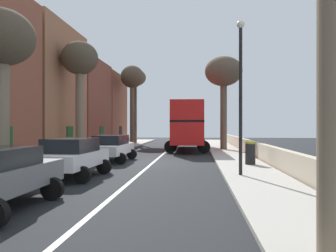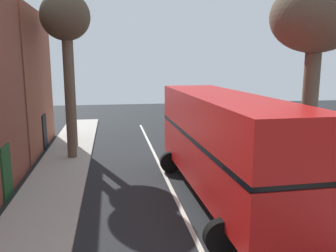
% 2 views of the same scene
% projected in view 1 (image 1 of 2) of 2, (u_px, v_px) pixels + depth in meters
% --- Properties ---
extents(ground_plane, '(84.00, 84.00, 0.00)m').
position_uv_depth(ground_plane, '(153.00, 163.00, 19.15)').
color(ground_plane, black).
extents(road_centre_line, '(0.16, 54.00, 0.01)m').
position_uv_depth(road_centre_line, '(153.00, 163.00, 19.15)').
color(road_centre_line, silver).
rests_on(road_centre_line, ground).
extents(sidewalk_left, '(2.60, 60.00, 0.12)m').
position_uv_depth(sidewalk_left, '(70.00, 161.00, 19.57)').
color(sidewalk_left, '#B2ADA3').
rests_on(sidewalk_left, ground).
extents(sidewalk_right, '(2.60, 60.00, 0.12)m').
position_uv_depth(sidewalk_right, '(239.00, 163.00, 18.73)').
color(sidewalk_right, '#B2ADA3').
rests_on(sidewalk_right, ground).
extents(terraced_houses_left, '(4.07, 47.68, 10.31)m').
position_uv_depth(terraced_houses_left, '(4.00, 83.00, 19.09)').
color(terraced_houses_left, brown).
rests_on(terraced_houses_left, ground).
extents(boundary_wall_right, '(0.36, 54.00, 1.06)m').
position_uv_depth(boundary_wall_right, '(267.00, 155.00, 18.60)').
color(boundary_wall_right, beige).
rests_on(boundary_wall_right, ground).
extents(double_decker_bus, '(3.72, 10.80, 4.06)m').
position_uv_depth(double_decker_bus, '(187.00, 123.00, 29.46)').
color(double_decker_bus, red).
rests_on(double_decker_bus, ground).
extents(parked_car_white_left_0, '(2.53, 4.13, 1.62)m').
position_uv_depth(parked_car_white_left_0, '(73.00, 155.00, 13.53)').
color(parked_car_white_left_0, silver).
rests_on(parked_car_white_left_0, ground).
extents(parked_car_white_left_3, '(2.46, 4.60, 1.57)m').
position_uv_depth(parked_car_white_left_3, '(112.00, 146.00, 19.78)').
color(parked_car_white_left_3, silver).
rests_on(parked_car_white_left_3, ground).
extents(street_tree_left_0, '(2.65, 2.65, 6.67)m').
position_uv_depth(street_tree_left_0, '(1.00, 45.00, 13.24)').
color(street_tree_left_0, '#7A6B56').
rests_on(street_tree_left_0, sidewalk_left).
extents(street_tree_left_2, '(2.54, 2.54, 8.67)m').
position_uv_depth(street_tree_left_2, '(132.00, 80.00, 36.75)').
color(street_tree_left_2, brown).
rests_on(street_tree_left_2, sidewalk_left).
extents(street_tree_left_4, '(2.42, 2.42, 7.61)m').
position_uv_depth(street_tree_left_4, '(80.00, 64.00, 22.05)').
color(street_tree_left_4, '#7A6B56').
rests_on(street_tree_left_4, sidewalk_left).
extents(street_tree_right_5, '(3.21, 3.21, 7.98)m').
position_uv_depth(street_tree_right_5, '(224.00, 74.00, 28.64)').
color(street_tree_right_5, brown).
rests_on(street_tree_right_5, sidewalk_right).
extents(street_tree_left_6, '(2.55, 2.55, 8.70)m').
position_uv_depth(street_tree_left_6, '(135.00, 81.00, 39.24)').
color(street_tree_left_6, brown).
rests_on(street_tree_left_6, sidewalk_left).
extents(lamppost_right, '(0.32, 0.32, 6.31)m').
position_uv_depth(lamppost_right, '(241.00, 85.00, 13.61)').
color(lamppost_right, black).
rests_on(lamppost_right, sidewalk_right).
extents(litter_bin_right, '(0.55, 0.55, 1.17)m').
position_uv_depth(litter_bin_right, '(250.00, 153.00, 17.39)').
color(litter_bin_right, black).
rests_on(litter_bin_right, sidewalk_right).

